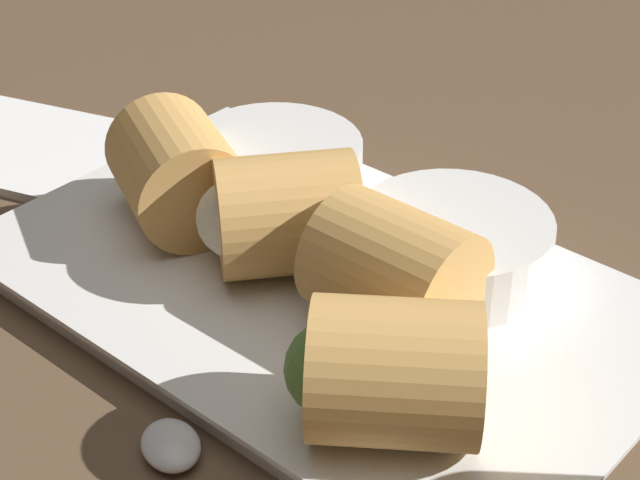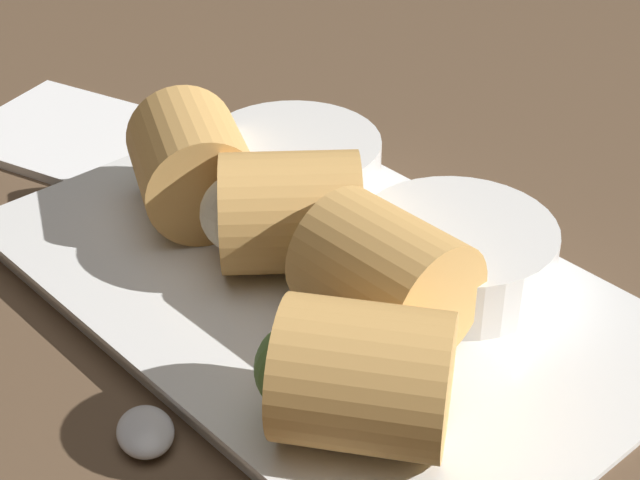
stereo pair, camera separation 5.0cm
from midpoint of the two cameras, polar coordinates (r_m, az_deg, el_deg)
table_surface at (r=54.89cm, az=3.88°, el=-4.38°), size 180.00×140.00×2.00cm
serving_plate at (r=53.75cm, az=2.69°, el=-2.91°), size 34.39×21.11×1.50cm
roll_front_left at (r=48.89cm, az=6.04°, el=-1.78°), size 7.95×6.17×6.11cm
roll_front_right at (r=43.16cm, az=5.08°, el=-7.33°), size 9.14×8.98×6.11cm
roll_back_left at (r=57.54cm, az=-4.44°, el=4.22°), size 8.83×8.47×6.11cm
roll_back_right at (r=52.81cm, az=0.59°, el=1.39°), size 9.07×9.18×6.11cm
dipping_bowl_near at (r=53.19cm, az=9.96°, el=-0.69°), size 9.90×9.90×3.09cm
dipping_bowl_far at (r=59.92cm, az=0.95°, el=4.10°), size 9.90×9.90×3.09cm
spoon at (r=45.12cm, az=-5.58°, el=-12.23°), size 15.79×8.27×1.11cm
napkin at (r=70.39cm, az=-11.35°, el=5.53°), size 14.71×13.59×0.60cm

